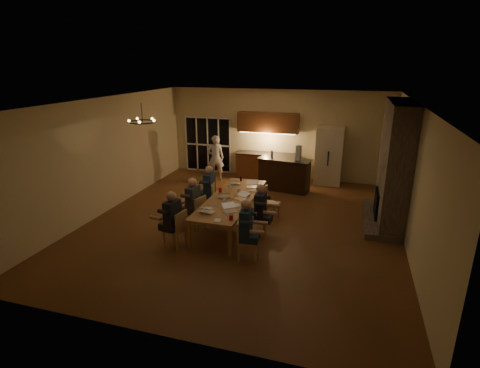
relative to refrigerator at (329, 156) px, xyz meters
name	(u,v)px	position (x,y,z in m)	size (l,w,h in m)	color
floor	(243,223)	(-1.90, -4.15, -1.00)	(9.00, 9.00, 0.00)	brown
back_wall	(277,134)	(-1.90, 0.37, 0.60)	(8.00, 0.04, 3.20)	tan
left_wall	(107,155)	(-5.92, -4.15, 0.60)	(0.04, 9.00, 3.20)	tan
right_wall	(414,179)	(2.12, -4.15, 0.60)	(0.04, 9.00, 3.20)	tan
ceiling	(243,101)	(-1.90, -4.15, 2.22)	(8.00, 9.00, 0.04)	white
french_doors	(208,145)	(-4.60, 0.32, 0.05)	(1.86, 0.08, 2.10)	black
fireplace	(394,165)	(1.80, -2.95, 0.60)	(0.58, 2.50, 3.20)	#685C52
kitchenette	(267,146)	(-2.20, 0.05, 0.20)	(2.24, 0.68, 2.40)	brown
refrigerator	(329,156)	(0.00, 0.00, 0.00)	(0.90, 0.68, 2.00)	beige
dining_table	(231,211)	(-2.16, -4.29, -0.62)	(1.10, 3.35, 0.75)	#C17A4D
bar_island	(284,175)	(-1.34, -1.12, -0.46)	(1.72, 0.68, 1.08)	black
chair_left_near	(175,229)	(-3.05, -5.83, -0.55)	(0.44, 0.44, 0.89)	tan
chair_left_mid	(195,212)	(-3.00, -4.78, -0.55)	(0.44, 0.44, 0.89)	tan
chair_left_far	(207,198)	(-3.09, -3.73, -0.55)	(0.44, 0.44, 0.89)	tan
chair_right_near	(248,240)	(-1.27, -5.89, -0.55)	(0.44, 0.44, 0.89)	tan
chair_right_mid	(257,219)	(-1.35, -4.74, -0.55)	(0.44, 0.44, 0.89)	tan
chair_right_far	(271,203)	(-1.26, -3.62, -0.55)	(0.44, 0.44, 0.89)	tan
person_left_near	(173,220)	(-3.04, -5.91, -0.31)	(0.60, 0.60, 1.38)	#22232C
person_right_near	(246,230)	(-1.31, -5.94, -0.31)	(0.60, 0.60, 1.38)	#1C2E47
person_left_mid	(193,204)	(-3.00, -4.84, -0.31)	(0.60, 0.60, 1.38)	#33383C
person_right_mid	(260,211)	(-1.26, -4.83, -0.31)	(0.60, 0.60, 1.38)	#22232C
person_left_far	(210,190)	(-3.01, -3.67, -0.31)	(0.60, 0.60, 1.38)	#1C2E47
standing_person	(216,158)	(-3.91, -0.74, -0.17)	(0.60, 0.40, 1.65)	silver
chandelier	(143,122)	(-4.11, -5.08, 1.75)	(0.64, 0.64, 0.03)	black
laptop_a	(207,208)	(-2.41, -5.37, -0.14)	(0.32, 0.28, 0.23)	silver
laptop_b	(230,207)	(-1.89, -5.19, -0.14)	(0.32, 0.28, 0.23)	silver
laptop_c	(224,193)	(-2.37, -4.27, -0.14)	(0.32, 0.28, 0.23)	silver
laptop_d	(241,195)	(-1.89, -4.34, -0.14)	(0.32, 0.28, 0.23)	silver
laptop_e	(235,180)	(-2.44, -3.13, -0.14)	(0.32, 0.28, 0.23)	silver
laptop_f	(252,184)	(-1.86, -3.31, -0.14)	(0.32, 0.28, 0.23)	silver
mug_front	(225,201)	(-2.21, -4.67, -0.20)	(0.08, 0.08, 0.10)	white
mug_mid	(238,190)	(-2.12, -3.80, -0.20)	(0.08, 0.08, 0.10)	white
mug_back	(229,186)	(-2.47, -3.53, -0.20)	(0.08, 0.08, 0.10)	white
redcup_near	(231,217)	(-1.73, -5.65, -0.19)	(0.10, 0.10, 0.12)	red
redcup_mid	(220,190)	(-2.59, -3.94, -0.19)	(0.09, 0.09, 0.12)	red
can_silver	(227,204)	(-2.08, -4.92, -0.19)	(0.06, 0.06, 0.12)	#B2B2B7
can_cola	(241,179)	(-2.34, -2.81, -0.19)	(0.07, 0.07, 0.12)	#3F0F0C
can_right	(249,194)	(-1.75, -4.07, -0.19)	(0.07, 0.07, 0.12)	#B2B2B7
plate_near	(237,205)	(-1.86, -4.78, -0.24)	(0.23, 0.23, 0.02)	white
plate_left	(208,209)	(-2.47, -5.21, -0.24)	(0.24, 0.24, 0.02)	white
plate_far	(254,191)	(-1.73, -3.59, -0.24)	(0.24, 0.24, 0.02)	white
notepad	(217,220)	(-2.01, -5.77, -0.24)	(0.14, 0.19, 0.01)	white
bar_bottle	(272,154)	(-1.79, -1.04, 0.20)	(0.08, 0.08, 0.24)	#99999E
bar_blender	(299,153)	(-0.90, -1.15, 0.32)	(0.15, 0.15, 0.48)	silver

